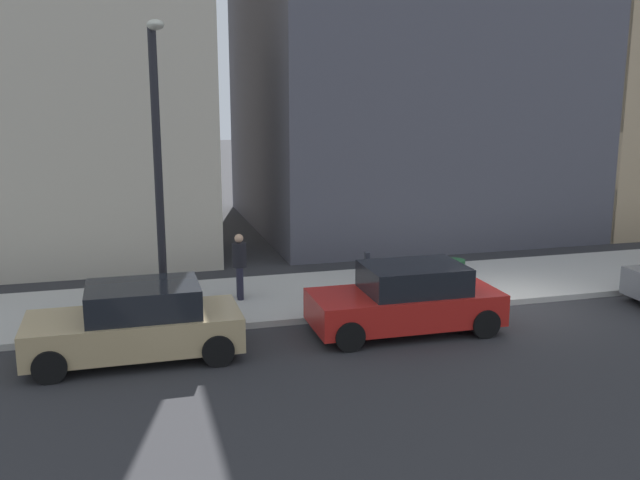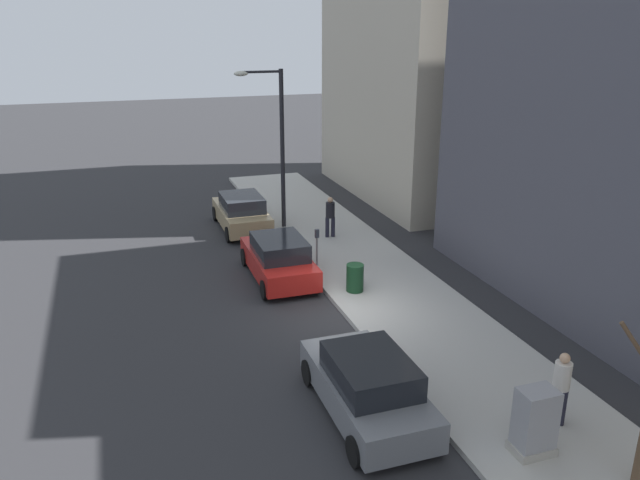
{
  "view_description": "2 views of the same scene",
  "coord_description": "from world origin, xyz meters",
  "px_view_note": "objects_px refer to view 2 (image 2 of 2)",
  "views": [
    {
      "loc": [
        -15.2,
        9.2,
        5.35
      ],
      "look_at": [
        1.82,
        4.46,
        1.57
      ],
      "focal_mm": 40.0,
      "sensor_mm": 36.0,
      "label": 1
    },
    {
      "loc": [
        -6.08,
        -16.02,
        8.32
      ],
      "look_at": [
        0.26,
        2.77,
        1.43
      ],
      "focal_mm": 35.0,
      "sensor_mm": 36.0,
      "label": 2
    }
  ],
  "objects_px": {
    "parked_car_red": "(279,259)",
    "parked_car_tan": "(242,213)",
    "parking_meter": "(317,243)",
    "utility_box": "(535,422)",
    "pedestrian_midblock": "(330,215)",
    "parked_car_grey": "(367,386)",
    "streetlamp": "(276,136)",
    "pedestrian_near_meter": "(561,384)",
    "trash_bin": "(355,278)"
  },
  "relations": [
    {
      "from": "parked_car_grey",
      "to": "trash_bin",
      "type": "height_order",
      "value": "parked_car_grey"
    },
    {
      "from": "parked_car_red",
      "to": "pedestrian_midblock",
      "type": "xyz_separation_m",
      "value": [
        3.02,
        3.26,
        0.35
      ]
    },
    {
      "from": "parking_meter",
      "to": "streetlamp",
      "type": "relative_size",
      "value": 0.21
    },
    {
      "from": "streetlamp",
      "to": "pedestrian_midblock",
      "type": "bearing_deg",
      "value": -49.28
    },
    {
      "from": "parked_car_grey",
      "to": "parking_meter",
      "type": "distance_m",
      "value": 8.88
    },
    {
      "from": "parking_meter",
      "to": "pedestrian_midblock",
      "type": "height_order",
      "value": "pedestrian_midblock"
    },
    {
      "from": "utility_box",
      "to": "trash_bin",
      "type": "height_order",
      "value": "utility_box"
    },
    {
      "from": "parked_car_tan",
      "to": "pedestrian_midblock",
      "type": "bearing_deg",
      "value": -39.9
    },
    {
      "from": "utility_box",
      "to": "pedestrian_midblock",
      "type": "height_order",
      "value": "pedestrian_midblock"
    },
    {
      "from": "parked_car_red",
      "to": "pedestrian_near_meter",
      "type": "bearing_deg",
      "value": -70.26
    },
    {
      "from": "parked_car_red",
      "to": "parked_car_tan",
      "type": "distance_m",
      "value": 5.84
    },
    {
      "from": "parked_car_tan",
      "to": "parking_meter",
      "type": "relative_size",
      "value": 3.11
    },
    {
      "from": "utility_box",
      "to": "pedestrian_near_meter",
      "type": "distance_m",
      "value": 1.37
    },
    {
      "from": "streetlamp",
      "to": "trash_bin",
      "type": "relative_size",
      "value": 7.22
    },
    {
      "from": "parking_meter",
      "to": "utility_box",
      "type": "bearing_deg",
      "value": -85.64
    },
    {
      "from": "pedestrian_near_meter",
      "to": "utility_box",
      "type": "bearing_deg",
      "value": 116.99
    },
    {
      "from": "parked_car_tan",
      "to": "utility_box",
      "type": "relative_size",
      "value": 2.94
    },
    {
      "from": "parked_car_red",
      "to": "streetlamp",
      "type": "xyz_separation_m",
      "value": [
        1.35,
        5.2,
        3.28
      ]
    },
    {
      "from": "parked_car_red",
      "to": "parked_car_tan",
      "type": "height_order",
      "value": "same"
    },
    {
      "from": "pedestrian_near_meter",
      "to": "pedestrian_midblock",
      "type": "height_order",
      "value": "same"
    },
    {
      "from": "parked_car_grey",
      "to": "parking_meter",
      "type": "xyz_separation_m",
      "value": [
        1.71,
        8.7,
        0.24
      ]
    },
    {
      "from": "parked_car_grey",
      "to": "trash_bin",
      "type": "xyz_separation_m",
      "value": [
        2.16,
        6.19,
        -0.14
      ]
    },
    {
      "from": "pedestrian_near_meter",
      "to": "trash_bin",
      "type": "bearing_deg",
      "value": 6.85
    },
    {
      "from": "parking_meter",
      "to": "utility_box",
      "type": "distance_m",
      "value": 11.18
    },
    {
      "from": "parked_car_grey",
      "to": "utility_box",
      "type": "distance_m",
      "value": 3.54
    },
    {
      "from": "parked_car_tan",
      "to": "pedestrian_midblock",
      "type": "distance_m",
      "value": 4.03
    },
    {
      "from": "pedestrian_near_meter",
      "to": "parking_meter",
      "type": "bearing_deg",
      "value": 6.61
    },
    {
      "from": "parked_car_tan",
      "to": "parked_car_grey",
      "type": "bearing_deg",
      "value": -90.53
    },
    {
      "from": "parked_car_grey",
      "to": "utility_box",
      "type": "height_order",
      "value": "utility_box"
    },
    {
      "from": "streetlamp",
      "to": "parking_meter",
      "type": "bearing_deg",
      "value": -88.0
    },
    {
      "from": "parked_car_tan",
      "to": "utility_box",
      "type": "distance_m",
      "value": 16.74
    },
    {
      "from": "trash_bin",
      "to": "pedestrian_midblock",
      "type": "height_order",
      "value": "pedestrian_midblock"
    },
    {
      "from": "pedestrian_near_meter",
      "to": "parked_car_grey",
      "type": "bearing_deg",
      "value": 60.72
    },
    {
      "from": "parked_car_tan",
      "to": "streetlamp",
      "type": "height_order",
      "value": "streetlamp"
    },
    {
      "from": "parked_car_red",
      "to": "utility_box",
      "type": "relative_size",
      "value": 2.95
    },
    {
      "from": "parked_car_grey",
      "to": "parked_car_tan",
      "type": "bearing_deg",
      "value": 89.72
    },
    {
      "from": "trash_bin",
      "to": "pedestrian_midblock",
      "type": "distance_m",
      "value": 5.48
    },
    {
      "from": "parked_car_tan",
      "to": "streetlamp",
      "type": "distance_m",
      "value": 3.63
    },
    {
      "from": "parked_car_grey",
      "to": "pedestrian_near_meter",
      "type": "relative_size",
      "value": 2.54
    },
    {
      "from": "parking_meter",
      "to": "trash_bin",
      "type": "bearing_deg",
      "value": -79.87
    },
    {
      "from": "trash_bin",
      "to": "pedestrian_near_meter",
      "type": "height_order",
      "value": "pedestrian_near_meter"
    },
    {
      "from": "parked_car_tan",
      "to": "trash_bin",
      "type": "xyz_separation_m",
      "value": [
        2.03,
        -7.93,
        -0.14
      ]
    },
    {
      "from": "parking_meter",
      "to": "trash_bin",
      "type": "relative_size",
      "value": 1.5
    },
    {
      "from": "parking_meter",
      "to": "pedestrian_near_meter",
      "type": "height_order",
      "value": "pedestrian_near_meter"
    },
    {
      "from": "parked_car_tan",
      "to": "trash_bin",
      "type": "distance_m",
      "value": 8.19
    },
    {
      "from": "pedestrian_midblock",
      "to": "pedestrian_near_meter",
      "type": "bearing_deg",
      "value": -83.4
    },
    {
      "from": "parked_car_red",
      "to": "utility_box",
      "type": "distance_m",
      "value": 10.98
    },
    {
      "from": "parked_car_grey",
      "to": "streetlamp",
      "type": "height_order",
      "value": "streetlamp"
    },
    {
      "from": "parking_meter",
      "to": "streetlamp",
      "type": "xyz_separation_m",
      "value": [
        -0.17,
        4.78,
        3.04
      ]
    },
    {
      "from": "utility_box",
      "to": "streetlamp",
      "type": "relative_size",
      "value": 0.22
    }
  ]
}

